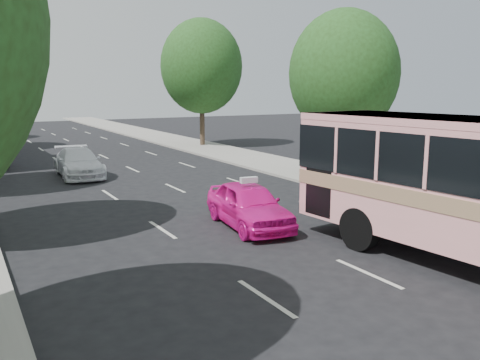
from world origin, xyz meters
TOP-DOWN VIEW (x-y plane):
  - ground at (0.00, 0.00)m, footprint 120.00×120.00m
  - sidewalk_right at (8.50, 20.00)m, footprint 4.00×90.00m
  - tree_right_near at (8.78, 7.94)m, footprint 5.10×5.10m
  - tree_right_far at (9.08, 23.94)m, footprint 6.00×6.00m
  - pink_taxi at (0.65, 3.00)m, footprint 2.18×4.35m
  - white_pickup at (-2.00, 15.15)m, footprint 2.17×4.87m
  - taxi_roof_sign at (0.65, 3.00)m, footprint 0.57×0.25m

SIDE VIEW (x-z plane):
  - ground at x=0.00m, z-range 0.00..0.00m
  - sidewalk_right at x=8.50m, z-range 0.00..0.12m
  - white_pickup at x=-2.00m, z-range 0.00..1.39m
  - pink_taxi at x=0.65m, z-range 0.00..1.42m
  - taxi_roof_sign at x=0.65m, z-range 1.42..1.60m
  - tree_right_near at x=8.78m, z-range 1.23..9.18m
  - tree_right_far at x=9.08m, z-range 1.45..10.80m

